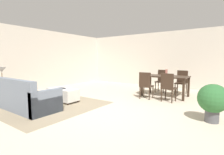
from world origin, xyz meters
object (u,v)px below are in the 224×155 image
(couch, at_px, (25,98))
(vase_centerpiece, at_px, (166,73))
(dining_chair_far_left, at_px, (162,79))
(dining_chair_near_right, at_px, (168,86))
(dining_table, at_px, (165,78))
(side_table, at_px, (3,88))
(potted_plant, at_px, (213,100))
(book_on_ottoman, at_px, (61,88))
(dining_chair_far_right, at_px, (182,81))
(table_lamp, at_px, (2,71))
(ottoman_table, at_px, (63,94))
(dining_chair_near_left, at_px, (146,84))

(couch, relative_size, vase_centerpiece, 8.64)
(dining_chair_far_left, relative_size, vase_centerpiece, 3.91)
(dining_chair_near_right, bearing_deg, dining_table, 114.10)
(dining_table, xyz_separation_m, vase_centerpiece, (0.04, -0.01, 0.21))
(side_table, height_order, vase_centerpiece, vase_centerpiece)
(potted_plant, bearing_deg, side_table, -161.81)
(book_on_ottoman, relative_size, potted_plant, 0.31)
(dining_chair_far_left, relative_size, dining_chair_far_right, 1.00)
(dining_chair_near_right, bearing_deg, table_lamp, -144.32)
(couch, height_order, vase_centerpiece, vase_centerpiece)
(side_table, bearing_deg, vase_centerpiece, 44.31)
(side_table, distance_m, dining_chair_far_left, 5.82)
(vase_centerpiece, bearing_deg, couch, -124.32)
(ottoman_table, bearing_deg, couch, -98.06)
(ottoman_table, height_order, dining_table, dining_table)
(table_lamp, bearing_deg, side_table, 180.00)
(dining_chair_near_right, bearing_deg, dining_chair_near_left, -178.55)
(potted_plant, bearing_deg, table_lamp, -161.81)
(couch, xyz_separation_m, side_table, (-1.32, -0.00, 0.18))
(vase_centerpiece, bearing_deg, dining_chair_far_right, 66.35)
(table_lamp, height_order, book_on_ottoman, table_lamp)
(side_table, height_order, dining_chair_far_right, dining_chair_far_right)
(table_lamp, xyz_separation_m, potted_plant, (5.60, 1.84, -0.51))
(side_table, bearing_deg, dining_table, 44.63)
(table_lamp, height_order, potted_plant, table_lamp)
(ottoman_table, relative_size, side_table, 1.77)
(couch, bearing_deg, book_on_ottoman, 82.09)
(dining_chair_near_right, xyz_separation_m, potted_plant, (1.34, -1.22, -0.03))
(dining_table, bearing_deg, table_lamp, -135.37)
(dining_chair_near_right, bearing_deg, potted_plant, -42.44)
(ottoman_table, bearing_deg, table_lamp, -142.04)
(table_lamp, bearing_deg, ottoman_table, 37.96)
(dining_table, xyz_separation_m, dining_chair_far_left, (-0.39, 0.79, -0.15))
(dining_table, bearing_deg, dining_chair_near_right, -65.90)
(dining_chair_far_left, distance_m, vase_centerpiece, 0.97)
(dining_chair_far_right, bearing_deg, dining_chair_near_right, -91.33)
(side_table, distance_m, dining_chair_near_left, 4.64)
(table_lamp, height_order, dining_chair_far_left, table_lamp)
(potted_plant, bearing_deg, dining_chair_near_right, 137.56)
(dining_chair_near_left, bearing_deg, dining_chair_far_right, 63.99)
(ottoman_table, distance_m, dining_chair_far_left, 4.04)
(dining_chair_far_left, height_order, dining_chair_far_right, same)
(table_lamp, height_order, dining_chair_far_right, table_lamp)
(side_table, bearing_deg, dining_chair_far_left, 52.89)
(couch, bearing_deg, dining_chair_near_left, 54.21)
(couch, relative_size, ottoman_table, 1.93)
(dining_chair_far_left, height_order, book_on_ottoman, dining_chair_far_left)
(couch, height_order, dining_table, couch)
(dining_table, distance_m, dining_chair_far_right, 0.91)
(dining_chair_far_left, xyz_separation_m, book_on_ottoman, (-2.04, -3.56, -0.08))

